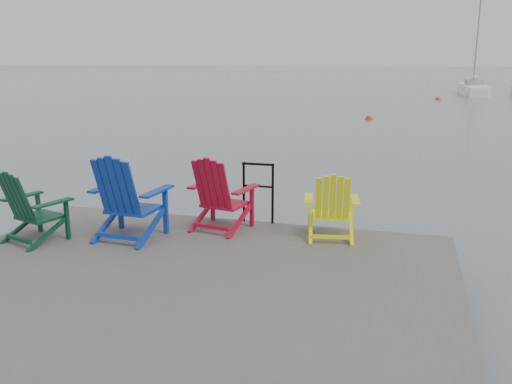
% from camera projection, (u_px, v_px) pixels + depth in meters
% --- Properties ---
extents(ground, '(400.00, 400.00, 0.00)m').
position_uv_depth(ground, '(178.00, 327.00, 5.96)').
color(ground, slate).
rests_on(ground, ground).
extents(dock, '(6.00, 5.00, 1.40)m').
position_uv_depth(dock, '(177.00, 298.00, 5.88)').
color(dock, '#302E2B').
rests_on(dock, ground).
extents(handrail, '(0.48, 0.04, 0.90)m').
position_uv_depth(handrail, '(258.00, 187.00, 7.94)').
color(handrail, black).
rests_on(handrail, dock).
extents(chair_green, '(0.92, 0.87, 0.97)m').
position_uv_depth(chair_green, '(31.00, 206.00, 7.10)').
color(chair_green, '#0A3921').
rests_on(chair_green, dock).
extents(chair_blue, '(0.97, 0.90, 1.16)m').
position_uv_depth(chair_blue, '(127.00, 197.00, 7.19)').
color(chair_blue, '#0F359D').
rests_on(chair_blue, dock).
extents(chair_red, '(0.95, 0.90, 1.05)m').
position_uv_depth(chair_red, '(220.00, 193.00, 7.60)').
color(chair_red, '#B10D28').
rests_on(chair_red, dock).
extents(chair_yellow, '(0.81, 0.76, 0.92)m').
position_uv_depth(chair_yellow, '(332.00, 206.00, 7.22)').
color(chair_yellow, '#F7F80D').
rests_on(chair_yellow, dock).
extents(sailboat_near, '(1.85, 7.03, 9.88)m').
position_uv_depth(sailboat_near, '(473.00, 90.00, 44.23)').
color(sailboat_near, white).
rests_on(sailboat_near, ground).
extents(buoy_b, '(0.37, 0.37, 0.37)m').
position_uv_depth(buoy_b, '(369.00, 120.00, 26.15)').
color(buoy_b, red).
rests_on(buoy_b, ground).
extents(buoy_d, '(0.41, 0.41, 0.41)m').
position_uv_depth(buoy_d, '(438.00, 100.00, 38.71)').
color(buoy_d, '#C13C0B').
rests_on(buoy_d, ground).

